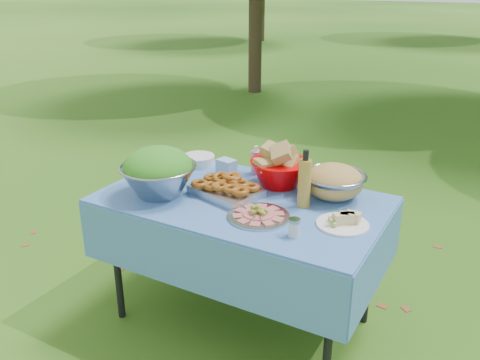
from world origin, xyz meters
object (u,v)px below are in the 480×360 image
object	(u,v)px
salad_bowl	(158,172)
bread_bowl	(280,167)
picnic_table	(242,261)
plate_stack	(199,160)
pasta_bowl_steel	(334,181)
oil_bottle	(305,179)
charcuterie_platter	(259,211)

from	to	relation	value
salad_bowl	bread_bowl	bearing A→B (deg)	40.74
picnic_table	plate_stack	world-z (taller)	plate_stack
picnic_table	pasta_bowl_steel	xyz separation A→B (m)	(0.41, 0.25, 0.47)
plate_stack	oil_bottle	xyz separation A→B (m)	(0.80, -0.25, 0.12)
salad_bowl	oil_bottle	xyz separation A→B (m)	(0.72, 0.24, 0.02)
plate_stack	bread_bowl	bearing A→B (deg)	-6.43
plate_stack	oil_bottle	distance (m)	0.85
bread_bowl	pasta_bowl_steel	size ratio (longest dim) A/B	0.98
salad_bowl	oil_bottle	bearing A→B (deg)	18.59
charcuterie_platter	oil_bottle	size ratio (longest dim) A/B	1.02
picnic_table	pasta_bowl_steel	distance (m)	0.67
salad_bowl	oil_bottle	size ratio (longest dim) A/B	1.35
charcuterie_platter	oil_bottle	xyz separation A→B (m)	(0.14, 0.23, 0.11)
plate_stack	pasta_bowl_steel	bearing A→B (deg)	-4.62
pasta_bowl_steel	charcuterie_platter	distance (m)	0.47
salad_bowl	oil_bottle	world-z (taller)	oil_bottle
picnic_table	salad_bowl	xyz separation A→B (m)	(-0.41, -0.17, 0.51)
salad_bowl	plate_stack	size ratio (longest dim) A/B	2.02
plate_stack	pasta_bowl_steel	world-z (taller)	pasta_bowl_steel
picnic_table	pasta_bowl_steel	world-z (taller)	pasta_bowl_steel
bread_bowl	charcuterie_platter	size ratio (longest dim) A/B	1.08
salad_bowl	oil_bottle	distance (m)	0.76
pasta_bowl_steel	oil_bottle	size ratio (longest dim) A/B	1.13
picnic_table	oil_bottle	xyz separation A→B (m)	(0.31, 0.07, 0.53)
plate_stack	pasta_bowl_steel	xyz separation A→B (m)	(0.89, -0.07, 0.06)
salad_bowl	bread_bowl	distance (m)	0.66
salad_bowl	pasta_bowl_steel	bearing A→B (deg)	27.46
picnic_table	charcuterie_platter	distance (m)	0.48
salad_bowl	charcuterie_platter	bearing A→B (deg)	1.53
bread_bowl	oil_bottle	distance (m)	0.29
charcuterie_platter	picnic_table	bearing A→B (deg)	138.43
picnic_table	charcuterie_platter	bearing A→B (deg)	-41.57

